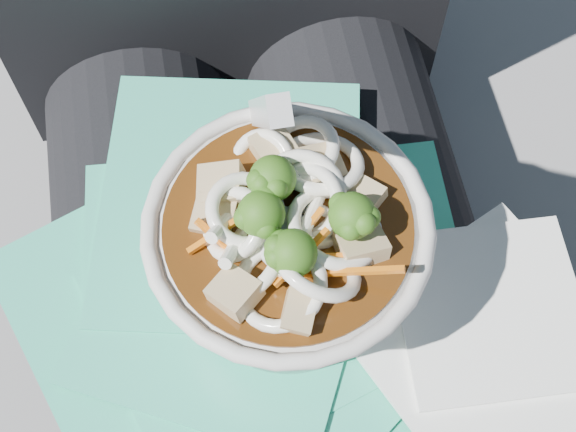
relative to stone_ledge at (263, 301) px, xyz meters
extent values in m
cube|color=slate|center=(0.00, 0.00, 0.00)|extent=(1.04, 0.59, 0.43)
cylinder|color=black|center=(-0.08, -0.15, 0.29)|extent=(0.15, 0.48, 0.15)
cylinder|color=black|center=(0.08, -0.15, 0.29)|extent=(0.15, 0.48, 0.15)
cube|color=#2CBB94|center=(0.02, -0.15, 0.37)|extent=(0.21, 0.21, 0.00)
cube|color=#2CBB94|center=(0.02, -0.14, 0.37)|extent=(0.21, 0.22, 0.00)
cube|color=#2CBB94|center=(0.01, -0.16, 0.37)|extent=(0.21, 0.21, 0.00)
cube|color=#2CBB94|center=(-0.06, -0.13, 0.37)|extent=(0.25, 0.25, 0.00)
cube|color=#2CBB94|center=(-0.03, -0.08, 0.37)|extent=(0.18, 0.18, 0.00)
cube|color=#2CBB94|center=(0.02, -0.16, 0.37)|extent=(0.22, 0.21, 0.00)
cube|color=#2CBB94|center=(-0.03, -0.15, 0.38)|extent=(0.19, 0.19, 0.00)
cube|color=#2CBB94|center=(-0.07, -0.09, 0.38)|extent=(0.11, 0.13, 0.00)
cube|color=#2CBB94|center=(-0.04, -0.15, 0.38)|extent=(0.21, 0.19, 0.00)
cube|color=#2CBB94|center=(-0.02, -0.07, 0.38)|extent=(0.21, 0.22, 0.00)
cube|color=white|center=(0.12, -0.20, 0.38)|extent=(0.18, 0.18, 0.00)
cube|color=white|center=(0.12, -0.17, 0.39)|extent=(0.12, 0.12, 0.00)
torus|color=silver|center=(0.00, -0.13, 0.47)|extent=(0.16, 0.16, 0.01)
cylinder|color=#3F2009|center=(0.00, -0.13, 0.46)|extent=(0.13, 0.13, 0.01)
torus|color=white|center=(-0.01, -0.17, 0.47)|extent=(0.05, 0.05, 0.02)
torus|color=white|center=(0.01, -0.13, 0.47)|extent=(0.05, 0.06, 0.04)
torus|color=white|center=(0.02, -0.10, 0.48)|extent=(0.06, 0.06, 0.02)
torus|color=white|center=(-0.02, -0.13, 0.48)|extent=(0.06, 0.06, 0.02)
torus|color=white|center=(0.01, -0.16, 0.48)|extent=(0.06, 0.05, 0.04)
torus|color=white|center=(-0.02, -0.13, 0.47)|extent=(0.05, 0.05, 0.04)
torus|color=white|center=(0.00, -0.10, 0.47)|extent=(0.04, 0.04, 0.04)
torus|color=white|center=(-0.02, -0.15, 0.47)|extent=(0.04, 0.05, 0.04)
torus|color=white|center=(0.01, -0.12, 0.47)|extent=(0.06, 0.06, 0.03)
torus|color=white|center=(0.01, -0.14, 0.47)|extent=(0.05, 0.05, 0.02)
torus|color=white|center=(0.03, -0.10, 0.47)|extent=(0.06, 0.06, 0.02)
torus|color=white|center=(0.03, -0.14, 0.47)|extent=(0.06, 0.06, 0.03)
cylinder|color=white|center=(0.00, -0.15, 0.47)|extent=(0.01, 0.03, 0.01)
cylinder|color=white|center=(0.00, -0.12, 0.47)|extent=(0.03, 0.01, 0.02)
cylinder|color=white|center=(0.01, -0.15, 0.47)|extent=(0.04, 0.02, 0.03)
cylinder|color=white|center=(0.00, -0.15, 0.47)|extent=(0.04, 0.02, 0.03)
cylinder|color=white|center=(0.02, -0.13, 0.47)|extent=(0.02, 0.03, 0.01)
cylinder|color=white|center=(-0.03, -0.15, 0.47)|extent=(0.02, 0.03, 0.02)
cylinder|color=white|center=(-0.03, -0.13, 0.47)|extent=(0.03, 0.03, 0.03)
cylinder|color=#6BA34F|center=(0.03, -0.14, 0.47)|extent=(0.01, 0.01, 0.01)
sphere|color=#235313|center=(0.03, -0.14, 0.49)|extent=(0.02, 0.02, 0.02)
sphere|color=#235313|center=(0.04, -0.15, 0.49)|extent=(0.01, 0.01, 0.01)
sphere|color=#235313|center=(0.04, -0.15, 0.49)|extent=(0.01, 0.01, 0.01)
sphere|color=#235313|center=(0.03, -0.14, 0.49)|extent=(0.01, 0.01, 0.01)
sphere|color=#235313|center=(0.03, -0.15, 0.49)|extent=(0.01, 0.01, 0.01)
cylinder|color=#6BA34F|center=(0.00, -0.12, 0.47)|extent=(0.01, 0.01, 0.01)
sphere|color=#235313|center=(0.00, -0.12, 0.49)|extent=(0.02, 0.02, 0.02)
sphere|color=#235313|center=(-0.01, -0.12, 0.49)|extent=(0.01, 0.01, 0.01)
sphere|color=#235313|center=(-0.01, -0.12, 0.49)|extent=(0.01, 0.01, 0.01)
sphere|color=#235313|center=(0.00, -0.12, 0.49)|extent=(0.01, 0.01, 0.01)
sphere|color=#235313|center=(-0.01, -0.12, 0.49)|extent=(0.01, 0.01, 0.01)
cylinder|color=#6BA34F|center=(-0.01, -0.14, 0.47)|extent=(0.01, 0.01, 0.01)
sphere|color=#235313|center=(-0.01, -0.14, 0.49)|extent=(0.02, 0.02, 0.02)
sphere|color=#235313|center=(-0.01, -0.14, 0.49)|extent=(0.01, 0.01, 0.01)
sphere|color=#235313|center=(-0.02, -0.14, 0.49)|extent=(0.01, 0.01, 0.01)
sphere|color=#235313|center=(-0.01, -0.14, 0.49)|extent=(0.01, 0.01, 0.01)
sphere|color=#235313|center=(-0.01, -0.13, 0.49)|extent=(0.01, 0.01, 0.01)
cylinder|color=#6BA34F|center=(0.00, -0.16, 0.47)|extent=(0.01, 0.01, 0.01)
sphere|color=#235313|center=(0.00, -0.16, 0.49)|extent=(0.02, 0.02, 0.02)
sphere|color=#235313|center=(-0.01, -0.16, 0.49)|extent=(0.01, 0.01, 0.01)
sphere|color=#235313|center=(-0.01, -0.16, 0.49)|extent=(0.01, 0.01, 0.01)
sphere|color=#235313|center=(0.00, -0.15, 0.49)|extent=(0.01, 0.01, 0.01)
sphere|color=#235313|center=(-0.01, -0.16, 0.49)|extent=(0.01, 0.01, 0.01)
cube|color=orange|center=(-0.03, -0.14, 0.48)|extent=(0.04, 0.02, 0.01)
cube|color=orange|center=(0.03, -0.17, 0.48)|extent=(0.05, 0.02, 0.02)
cube|color=orange|center=(0.03, -0.16, 0.47)|extent=(0.04, 0.01, 0.01)
cube|color=orange|center=(0.01, -0.15, 0.48)|extent=(0.04, 0.03, 0.01)
cube|color=orange|center=(-0.03, -0.15, 0.47)|extent=(0.03, 0.04, 0.02)
cube|color=orange|center=(0.01, -0.16, 0.48)|extent=(0.03, 0.02, 0.01)
cube|color=tan|center=(0.05, -0.13, 0.47)|extent=(0.03, 0.03, 0.01)
cube|color=tan|center=(0.03, -0.11, 0.47)|extent=(0.03, 0.03, 0.02)
cube|color=tan|center=(0.00, -0.09, 0.47)|extent=(0.03, 0.03, 0.01)
cube|color=tan|center=(-0.03, -0.11, 0.47)|extent=(0.03, 0.03, 0.02)
cube|color=tan|center=(-0.03, -0.12, 0.47)|extent=(0.03, 0.03, 0.02)
cube|color=tan|center=(-0.03, -0.17, 0.47)|extent=(0.03, 0.03, 0.02)
cube|color=tan|center=(0.00, -0.18, 0.47)|extent=(0.02, 0.03, 0.02)
cube|color=tan|center=(0.04, -0.15, 0.47)|extent=(0.03, 0.03, 0.02)
ellipsoid|color=silver|center=(0.00, -0.14, 0.47)|extent=(0.03, 0.04, 0.01)
cube|color=silver|center=(0.00, -0.10, 0.52)|extent=(0.01, 0.08, 0.12)
camera|label=1|loc=(-0.03, -0.31, 0.84)|focal=50.00mm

